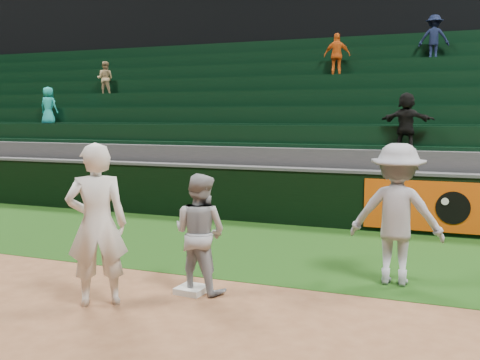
# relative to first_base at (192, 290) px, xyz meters

# --- Properties ---
(ground) EXTENTS (70.00, 70.00, 0.00)m
(ground) POSITION_rel_first_base_xyz_m (-0.08, -0.24, -0.04)
(ground) COLOR brown
(ground) RESTS_ON ground
(foul_grass) EXTENTS (36.00, 4.20, 0.01)m
(foul_grass) POSITION_rel_first_base_xyz_m (-0.08, 2.76, -0.04)
(foul_grass) COLOR #13350D
(foul_grass) RESTS_ON ground
(upper_deck) EXTENTS (40.00, 12.00, 12.00)m
(upper_deck) POSITION_rel_first_base_xyz_m (-0.08, 17.21, 5.96)
(upper_deck) COLOR black
(upper_deck) RESTS_ON ground
(first_base) EXTENTS (0.40, 0.40, 0.08)m
(first_base) POSITION_rel_first_base_xyz_m (0.00, 0.00, 0.00)
(first_base) COLOR silver
(first_base) RESTS_ON ground
(first_baseman) EXTENTS (0.89, 0.82, 2.05)m
(first_baseman) POSITION_rel_first_base_xyz_m (-0.91, -0.81, 0.98)
(first_baseman) COLOR silver
(first_baseman) RESTS_ON ground
(baserunner) EXTENTS (0.87, 0.73, 1.61)m
(baserunner) POSITION_rel_first_base_xyz_m (0.08, 0.11, 0.77)
(baserunner) COLOR #94979E
(baserunner) RESTS_ON ground
(base_coach) EXTENTS (1.29, 0.74, 1.99)m
(base_coach) POSITION_rel_first_base_xyz_m (2.53, 1.39, 0.96)
(base_coach) COLOR #9495A0
(base_coach) RESTS_ON foul_grass
(field_wall) EXTENTS (36.00, 0.45, 1.25)m
(field_wall) POSITION_rel_first_base_xyz_m (-0.05, 4.96, 0.59)
(field_wall) COLOR black
(field_wall) RESTS_ON ground
(stadium_seating) EXTENTS (36.00, 5.95, 5.16)m
(stadium_seating) POSITION_rel_first_base_xyz_m (-0.08, 8.73, 1.66)
(stadium_seating) COLOR #343437
(stadium_seating) RESTS_ON ground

